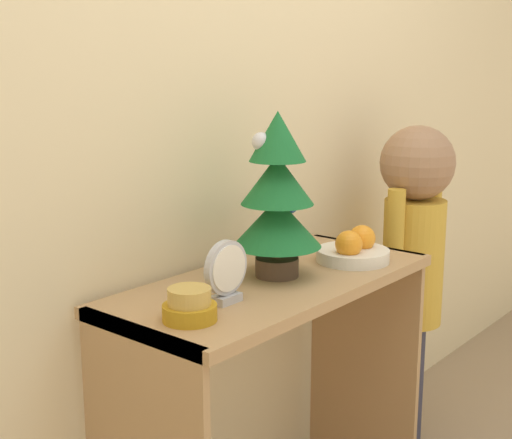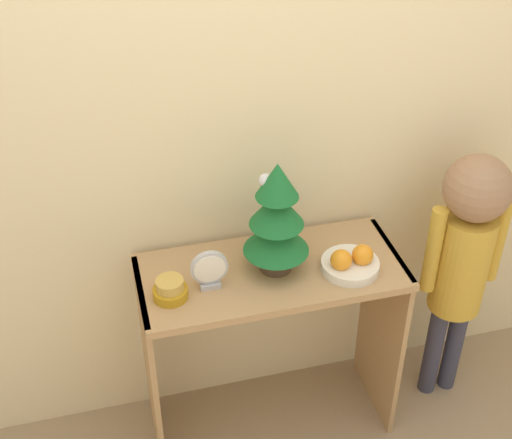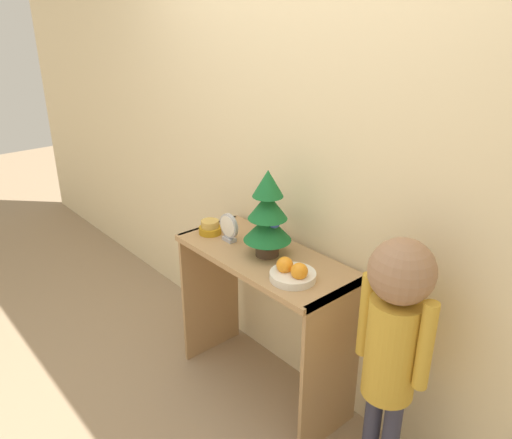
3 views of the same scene
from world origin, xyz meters
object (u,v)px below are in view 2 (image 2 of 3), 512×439
at_px(mini_tree, 277,218).
at_px(child_figure, 465,247).
at_px(fruit_bowl, 351,262).
at_px(singing_bowl, 170,290).
at_px(desk_clock, 209,270).

bearing_deg(mini_tree, child_figure, -1.07).
xyz_separation_m(fruit_bowl, singing_bowl, (-0.64, 0.02, -0.00)).
bearing_deg(child_figure, singing_bowl, -177.56).
bearing_deg(mini_tree, fruit_bowl, -17.34).
xyz_separation_m(desk_clock, child_figure, (0.99, 0.03, -0.11)).
bearing_deg(desk_clock, singing_bowl, -172.50).
height_order(fruit_bowl, singing_bowl, fruit_bowl).
height_order(fruit_bowl, desk_clock, desk_clock).
xyz_separation_m(mini_tree, desk_clock, (-0.25, -0.04, -0.14)).
distance_m(singing_bowl, desk_clock, 0.15).
bearing_deg(singing_bowl, child_figure, 2.44).
bearing_deg(mini_tree, singing_bowl, -170.85).
bearing_deg(fruit_bowl, mini_tree, 162.66).
xyz_separation_m(fruit_bowl, desk_clock, (-0.50, 0.03, 0.04)).
relative_size(singing_bowl, child_figure, 0.10).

